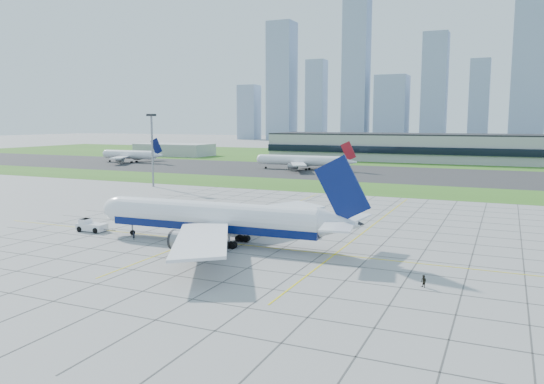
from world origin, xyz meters
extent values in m
plane|color=#9A9994|center=(0.00, 0.00, 0.00)|extent=(1400.00, 1400.00, 0.00)
cube|color=#35641C|center=(0.00, 90.00, 0.02)|extent=(700.00, 35.00, 0.04)
cube|color=#383838|center=(0.00, 145.00, 0.03)|extent=(700.00, 75.00, 0.04)
cube|color=#35641C|center=(0.00, 255.00, 0.02)|extent=(700.00, 145.00, 0.04)
cube|color=#474744|center=(-48.00, 10.00, 0.01)|extent=(0.18, 130.00, 0.02)
cube|color=#474744|center=(-40.00, 10.00, 0.01)|extent=(0.18, 130.00, 0.02)
cube|color=#474744|center=(-32.00, 10.00, 0.01)|extent=(0.18, 130.00, 0.02)
cube|color=#474744|center=(-24.00, 10.00, 0.01)|extent=(0.18, 130.00, 0.02)
cube|color=#474744|center=(-16.00, 10.00, 0.01)|extent=(0.18, 130.00, 0.02)
cube|color=#474744|center=(-8.00, 10.00, 0.01)|extent=(0.18, 130.00, 0.02)
cube|color=#474744|center=(0.00, 10.00, 0.01)|extent=(0.18, 130.00, 0.02)
cube|color=#474744|center=(8.00, 10.00, 0.01)|extent=(0.18, 130.00, 0.02)
cube|color=#474744|center=(16.00, 10.00, 0.01)|extent=(0.18, 130.00, 0.02)
cube|color=#474744|center=(24.00, 10.00, 0.01)|extent=(0.18, 130.00, 0.02)
cube|color=#474744|center=(32.00, 10.00, 0.01)|extent=(0.18, 130.00, 0.02)
cube|color=#474744|center=(40.00, 10.00, 0.01)|extent=(0.18, 130.00, 0.02)
cube|color=#474744|center=(48.00, 10.00, 0.01)|extent=(0.18, 130.00, 0.02)
cube|color=#474744|center=(0.00, -40.00, 0.01)|extent=(110.00, 0.18, 0.02)
cube|color=#474744|center=(0.00, -32.00, 0.01)|extent=(110.00, 0.18, 0.02)
cube|color=#474744|center=(0.00, -24.00, 0.01)|extent=(110.00, 0.18, 0.02)
cube|color=#474744|center=(0.00, -16.00, 0.01)|extent=(110.00, 0.18, 0.02)
cube|color=#474744|center=(0.00, -8.00, 0.01)|extent=(110.00, 0.18, 0.02)
cube|color=#474744|center=(0.00, 0.00, 0.01)|extent=(110.00, 0.18, 0.02)
cube|color=#474744|center=(0.00, 8.00, 0.01)|extent=(110.00, 0.18, 0.02)
cube|color=#474744|center=(0.00, 16.00, 0.01)|extent=(110.00, 0.18, 0.02)
cube|color=#474744|center=(0.00, 24.00, 0.01)|extent=(110.00, 0.18, 0.02)
cube|color=#474744|center=(0.00, 32.00, 0.01)|extent=(110.00, 0.18, 0.02)
cube|color=#474744|center=(0.00, 40.00, 0.01)|extent=(110.00, 0.18, 0.02)
cube|color=#474744|center=(0.00, 48.00, 0.01)|extent=(110.00, 0.18, 0.02)
cube|color=#474744|center=(0.00, 56.00, 0.01)|extent=(110.00, 0.18, 0.02)
cube|color=#474744|center=(0.00, 64.00, 0.01)|extent=(110.00, 0.18, 0.02)
cube|color=yellow|center=(0.00, -2.00, 0.02)|extent=(120.00, 0.25, 0.03)
cube|color=yellow|center=(-10.00, 20.00, 0.02)|extent=(0.25, 100.00, 0.03)
cube|color=yellow|center=(18.00, 20.00, 0.02)|extent=(0.25, 100.00, 0.03)
cube|color=#B7B7B2|center=(40.00, 230.00, 7.50)|extent=(260.00, 42.00, 15.00)
cube|color=black|center=(40.00, 208.50, 7.00)|extent=(260.00, 1.00, 4.00)
cube|color=black|center=(40.00, 230.00, 15.40)|extent=(260.00, 42.00, 0.80)
cube|color=#B7B7B2|center=(-160.00, 210.00, 4.00)|extent=(50.00, 25.00, 8.00)
cylinder|color=gray|center=(-70.00, 65.00, 12.50)|extent=(0.70, 0.70, 25.00)
cube|color=black|center=(-70.00, 65.00, 25.20)|extent=(2.50, 2.50, 0.80)
cube|color=#8C9FB7|center=(-258.00, 520.00, 34.00)|extent=(24.00, 21.60, 68.00)
cube|color=#8C9FB7|center=(-213.00, 520.00, 71.00)|extent=(31.00, 27.90, 142.00)
cube|color=#8C9FB7|center=(-168.00, 520.00, 47.50)|extent=(22.00, 19.80, 95.00)
cube|color=#8C9FB7|center=(-120.00, 520.00, 80.00)|extent=(28.00, 25.20, 160.00)
cube|color=#8C9FB7|center=(-78.00, 520.00, 37.00)|extent=(35.00, 31.50, 74.00)
cube|color=#8C9FB7|center=(-32.00, 520.00, 59.00)|extent=(26.00, 23.40, 118.00)
cube|color=#8C9FB7|center=(14.00, 520.00, 44.00)|extent=(20.00, 18.00, 88.00)
cube|color=#8C9FB7|center=(60.00, 520.00, 75.00)|extent=(33.00, 29.70, 150.00)
cylinder|color=white|center=(-5.73, -2.59, 5.15)|extent=(42.51, 7.17, 5.52)
cube|color=#081551|center=(-5.73, -2.59, 3.40)|extent=(42.50, 6.80, 1.47)
ellipsoid|color=white|center=(-26.88, -3.42, 5.15)|extent=(9.04, 5.86, 5.52)
cube|color=black|center=(-28.90, -3.50, 5.61)|extent=(2.14, 3.02, 0.55)
cone|color=white|center=(18.63, -1.64, 5.43)|extent=(7.56, 5.53, 5.24)
cube|color=#081551|center=(19.09, -1.62, 11.59)|extent=(10.04, 0.85, 11.75)
cube|color=white|center=(-0.79, 12.33, 4.23)|extent=(17.97, 26.92, 0.89)
cube|color=white|center=(0.36, -17.09, 4.23)|extent=(19.50, 26.62, 0.89)
cylinder|color=slate|center=(-6.11, 7.06, 2.39)|extent=(6.11, 3.73, 3.50)
cylinder|color=slate|center=(-5.36, -12.25, 2.39)|extent=(6.11, 3.73, 3.50)
cylinder|color=gray|center=(-24.58, -3.33, 1.20)|extent=(0.34, 0.34, 2.39)
cylinder|color=black|center=(-24.58, -3.33, 0.51)|extent=(1.03, 0.50, 1.01)
cylinder|color=black|center=(-1.25, 0.53, 0.60)|extent=(1.24, 1.15, 1.20)
cylinder|color=black|center=(-1.02, -5.36, 0.60)|extent=(1.24, 1.15, 1.20)
cube|color=white|center=(-34.78, -3.87, 0.94)|extent=(6.37, 3.16, 1.46)
cube|color=white|center=(-36.44, -3.94, 1.98)|extent=(1.97, 2.37, 1.15)
cube|color=black|center=(-36.44, -3.94, 2.19)|extent=(1.75, 2.15, 0.73)
cube|color=gray|center=(-30.29, -3.70, 0.63)|extent=(3.13, 0.31, 0.19)
cylinder|color=black|center=(-36.91, -2.60, 0.57)|extent=(1.17, 0.57, 1.15)
cylinder|color=black|center=(-36.81, -5.31, 0.57)|extent=(1.17, 0.57, 1.15)
cylinder|color=black|center=(-32.74, -2.44, 0.57)|extent=(1.17, 0.57, 1.15)
cylinder|color=black|center=(-32.64, -5.14, 0.57)|extent=(1.17, 0.57, 1.15)
imported|color=black|center=(-21.42, -6.88, 0.79)|extent=(0.44, 0.62, 1.59)
imported|color=black|center=(34.90, -14.66, 0.89)|extent=(1.10, 1.07, 1.78)
cylinder|color=white|center=(-148.62, 149.85, 4.50)|extent=(32.61, 4.80, 4.80)
cube|color=#070E48|center=(-130.50, 149.85, 9.50)|extent=(7.46, 0.40, 9.15)
cube|color=white|center=(-146.35, 160.85, 3.70)|extent=(13.89, 20.66, 0.40)
cube|color=white|center=(-146.35, 138.85, 3.70)|extent=(13.89, 20.66, 0.40)
cylinder|color=black|center=(-145.90, 152.05, 0.50)|extent=(1.00, 1.00, 1.00)
cylinder|color=black|center=(-145.90, 147.65, 0.50)|extent=(1.00, 1.00, 1.00)
cylinder|color=white|center=(-45.09, 147.06, 4.50)|extent=(41.61, 4.80, 4.80)
cube|color=maroon|center=(-21.97, 147.06, 9.50)|extent=(7.46, 0.40, 9.15)
cube|color=white|center=(-42.20, 158.06, 3.70)|extent=(13.89, 20.66, 0.40)
cube|color=white|center=(-42.20, 136.06, 3.70)|extent=(13.89, 20.66, 0.40)
cylinder|color=black|center=(-41.62, 149.26, 0.50)|extent=(1.00, 1.00, 1.00)
cylinder|color=black|center=(-41.62, 144.86, 0.50)|extent=(1.00, 1.00, 1.00)
camera|label=1|loc=(44.64, -88.73, 23.11)|focal=35.00mm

